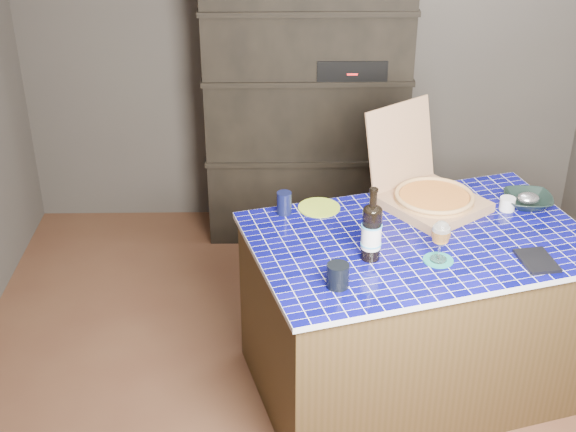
{
  "coord_description": "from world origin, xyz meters",
  "views": [
    {
      "loc": [
        -0.19,
        -3.02,
        2.58
      ],
      "look_at": [
        -0.14,
        0.0,
        0.93
      ],
      "focal_mm": 50.0,
      "sensor_mm": 36.0,
      "label": 1
    }
  ],
  "objects_px": {
    "pizza_box": "(430,194)",
    "bowl": "(528,201)",
    "wine_glass": "(441,234)",
    "mead_bottle": "(371,231)",
    "dvd_case": "(537,261)",
    "kitchen_island": "(414,313)"
  },
  "relations": [
    {
      "from": "pizza_box",
      "to": "bowl",
      "type": "distance_m",
      "value": 0.46
    },
    {
      "from": "wine_glass",
      "to": "mead_bottle",
      "type": "bearing_deg",
      "value": 174.53
    },
    {
      "from": "wine_glass",
      "to": "bowl",
      "type": "height_order",
      "value": "wine_glass"
    },
    {
      "from": "mead_bottle",
      "to": "dvd_case",
      "type": "height_order",
      "value": "mead_bottle"
    },
    {
      "from": "wine_glass",
      "to": "dvd_case",
      "type": "distance_m",
      "value": 0.43
    },
    {
      "from": "bowl",
      "to": "pizza_box",
      "type": "bearing_deg",
      "value": 179.4
    },
    {
      "from": "kitchen_island",
      "to": "bowl",
      "type": "height_order",
      "value": "bowl"
    },
    {
      "from": "mead_bottle",
      "to": "wine_glass",
      "type": "relative_size",
      "value": 1.79
    },
    {
      "from": "mead_bottle",
      "to": "dvd_case",
      "type": "xyz_separation_m",
      "value": [
        0.69,
        -0.05,
        -0.12
      ]
    },
    {
      "from": "kitchen_island",
      "to": "mead_bottle",
      "type": "height_order",
      "value": "mead_bottle"
    },
    {
      "from": "wine_glass",
      "to": "bowl",
      "type": "relative_size",
      "value": 0.82
    },
    {
      "from": "mead_bottle",
      "to": "wine_glass",
      "type": "distance_m",
      "value": 0.28
    },
    {
      "from": "kitchen_island",
      "to": "pizza_box",
      "type": "bearing_deg",
      "value": 57.62
    },
    {
      "from": "kitchen_island",
      "to": "pizza_box",
      "type": "relative_size",
      "value": 2.66
    },
    {
      "from": "mead_bottle",
      "to": "wine_glass",
      "type": "bearing_deg",
      "value": -5.47
    },
    {
      "from": "wine_glass",
      "to": "bowl",
      "type": "distance_m",
      "value": 0.71
    },
    {
      "from": "pizza_box",
      "to": "mead_bottle",
      "type": "relative_size",
      "value": 1.92
    },
    {
      "from": "dvd_case",
      "to": "wine_glass",
      "type": "bearing_deg",
      "value": 168.96
    },
    {
      "from": "wine_glass",
      "to": "dvd_case",
      "type": "xyz_separation_m",
      "value": [
        0.41,
        -0.02,
        -0.12
      ]
    },
    {
      "from": "pizza_box",
      "to": "mead_bottle",
      "type": "bearing_deg",
      "value": -161.79
    },
    {
      "from": "pizza_box",
      "to": "bowl",
      "type": "relative_size",
      "value": 2.81
    },
    {
      "from": "pizza_box",
      "to": "mead_bottle",
      "type": "height_order",
      "value": "pizza_box"
    }
  ]
}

